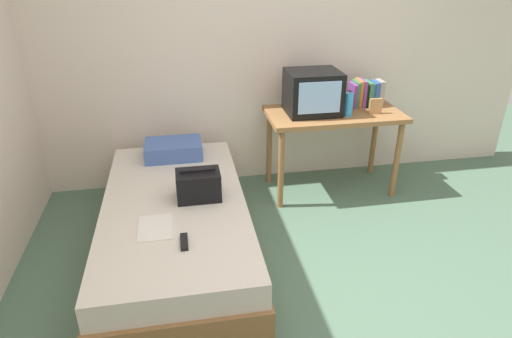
{
  "coord_description": "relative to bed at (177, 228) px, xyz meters",
  "views": [
    {
      "loc": [
        -0.73,
        -1.88,
        1.99
      ],
      "look_at": [
        -0.21,
        1.02,
        0.53
      ],
      "focal_mm": 30.88,
      "sensor_mm": 36.0,
      "label": 1
    }
  ],
  "objects": [
    {
      "name": "pillow",
      "position": [
        0.01,
        0.73,
        0.29
      ],
      "size": [
        0.47,
        0.31,
        0.13
      ],
      "primitive_type": "cube",
      "color": "#4766AD",
      "rests_on": "bed"
    },
    {
      "name": "handbag",
      "position": [
        0.17,
        -0.0,
        0.33
      ],
      "size": [
        0.3,
        0.2,
        0.23
      ],
      "color": "black",
      "rests_on": "bed"
    },
    {
      "name": "tv",
      "position": [
        1.2,
        0.77,
        0.71
      ],
      "size": [
        0.44,
        0.39,
        0.36
      ],
      "color": "black",
      "rests_on": "desk"
    },
    {
      "name": "bed",
      "position": [
        0.0,
        0.0,
        0.0
      ],
      "size": [
        1.0,
        2.0,
        0.45
      ],
      "color": "olive",
      "rests_on": "ground"
    },
    {
      "name": "picture_frame",
      "position": [
        1.73,
        0.65,
        0.59
      ],
      "size": [
        0.11,
        0.02,
        0.13
      ],
      "primitive_type": "cube",
      "color": "#B27F4C",
      "rests_on": "desk"
    },
    {
      "name": "ground_plane",
      "position": [
        0.82,
        -0.82,
        -0.22
      ],
      "size": [
        8.0,
        8.0,
        0.0
      ],
      "primitive_type": "plane",
      "color": "#4C6B56"
    },
    {
      "name": "book_row",
      "position": [
        1.73,
        0.88,
        0.64
      ],
      "size": [
        0.29,
        0.17,
        0.24
      ],
      "color": "#7A3D89",
      "rests_on": "desk"
    },
    {
      "name": "magazine",
      "position": [
        -0.12,
        -0.33,
        0.23
      ],
      "size": [
        0.21,
        0.29,
        0.01
      ],
      "primitive_type": "cube",
      "color": "white",
      "rests_on": "bed"
    },
    {
      "name": "water_bottle",
      "position": [
        1.48,
        0.64,
        0.63
      ],
      "size": [
        0.08,
        0.08,
        0.19
      ],
      "primitive_type": "cylinder",
      "color": "#3399DB",
      "rests_on": "desk"
    },
    {
      "name": "desk",
      "position": [
        1.4,
        0.75,
        0.43
      ],
      "size": [
        1.16,
        0.6,
        0.75
      ],
      "color": "olive",
      "rests_on": "ground"
    },
    {
      "name": "wall_back",
      "position": [
        0.82,
        1.18,
        1.08
      ],
      "size": [
        5.2,
        0.1,
        2.6
      ],
      "primitive_type": "cube",
      "color": "beige",
      "rests_on": "ground"
    },
    {
      "name": "remote_dark",
      "position": [
        0.05,
        -0.52,
        0.24
      ],
      "size": [
        0.04,
        0.16,
        0.02
      ],
      "primitive_type": "cube",
      "color": "black",
      "rests_on": "bed"
    }
  ]
}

